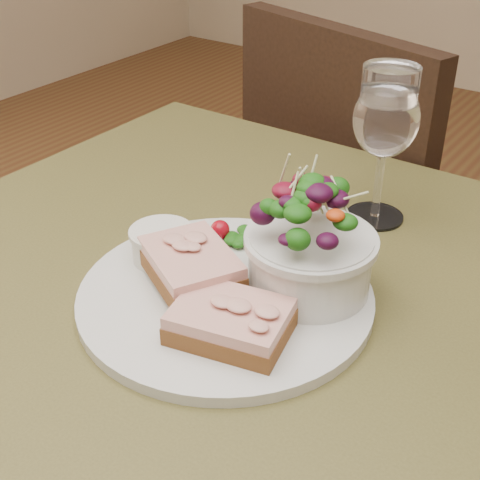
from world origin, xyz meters
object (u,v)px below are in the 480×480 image
Objects in this scene: dinner_plate at (225,296)px; sandwich_back at (191,265)px; chair_far at (372,302)px; ramekin at (162,243)px; cafe_table at (223,359)px; salad_bowl at (311,238)px; sandwich_front at (231,321)px; wine_glass at (386,123)px.

dinner_plate is 2.29× the size of sandwich_back.
sandwich_back is at bearing 112.69° from chair_far.
ramekin is (-0.05, 0.02, -0.00)m from sandwich_back.
cafe_table is 2.69× the size of dinner_plate.
ramekin is 0.50× the size of salad_bowl.
chair_far reaches higher than salad_bowl.
sandwich_front is 0.93× the size of salad_bowl.
chair_far is at bearing 109.99° from wine_glass.
salad_bowl reaches higher than dinner_plate.
ramekin is 0.17m from salad_bowl.
dinner_plate is 2.51× the size of sandwich_front.
salad_bowl is 0.73× the size of wine_glass.
wine_glass is at bearing 78.55° from dinner_plate.
salad_bowl is at bearing 122.34° from chair_far.
cafe_table is 6.74× the size of sandwich_front.
sandwich_back is 0.12m from salad_bowl.
ramekin is at bearing 108.10° from chair_far.
chair_far reaches higher than sandwich_back.
sandwich_front reaches higher than cafe_table.
chair_far is at bearing 124.50° from sandwich_back.
sandwich_front is 0.12m from salad_bowl.
ramekin reaches higher than dinner_plate.
chair_far is 3.02× the size of dinner_plate.
wine_glass is at bearing 76.41° from sandwich_front.
wine_glass is (0.09, 0.25, 0.09)m from sandwich_back.
chair_far is at bearing 98.95° from dinner_plate.
sandwich_front is 0.68× the size of wine_glass.
sandwich_front is at bearing -91.02° from wine_glass.
dinner_plate is 0.27m from wine_glass.
sandwich_back is at bearing -148.37° from salad_bowl.
cafe_table is at bearing 134.44° from dinner_plate.
dinner_plate is 4.67× the size of ramekin.
sandwich_back is at bearing 139.41° from sandwich_front.
ramekin is (-0.07, -0.01, 0.13)m from cafe_table.
salad_bowl is (0.02, 0.10, 0.04)m from sandwich_front.
dinner_plate is at bearing -140.80° from salad_bowl.
dinner_plate is at bearing 42.96° from sandwich_back.
sandwich_back reaches higher than sandwich_front.
chair_far is 7.59× the size of sandwich_front.
wine_glass reaches higher than salad_bowl.
salad_bowl reaches higher than ramekin.
wine_glass is (-0.02, 0.19, 0.05)m from salad_bowl.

